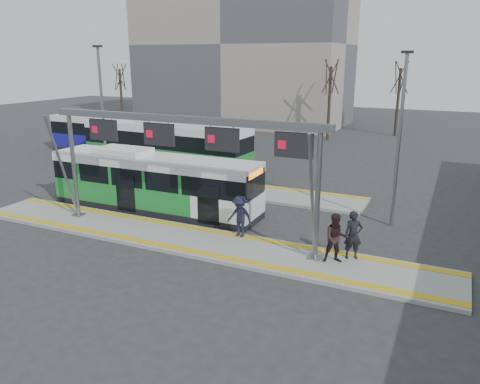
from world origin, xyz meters
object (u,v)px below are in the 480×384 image
(gantry, at_px, (182,141))
(hero_bus, at_px, (154,183))
(passenger_a, at_px, (353,235))
(passenger_b, at_px, (336,238))
(passenger_c, at_px, (240,217))

(gantry, height_order, hero_bus, gantry)
(gantry, height_order, passenger_a, gantry)
(gantry, height_order, passenger_b, gantry)
(gantry, xyz_separation_m, passenger_b, (6.64, 0.04, -3.19))
(passenger_a, height_order, passenger_c, passenger_a)
(passenger_a, distance_m, passenger_b, 0.81)
(gantry, bearing_deg, passenger_b, 0.33)
(hero_bus, bearing_deg, passenger_a, -11.95)
(passenger_a, bearing_deg, hero_bus, 142.35)
(hero_bus, height_order, passenger_a, hero_bus)
(passenger_c, bearing_deg, passenger_a, 3.50)
(hero_bus, bearing_deg, gantry, -38.99)
(gantry, xyz_separation_m, passenger_c, (2.26, 0.85, -3.23))
(passenger_a, xyz_separation_m, passenger_b, (-0.51, -0.63, 0.01))
(passenger_c, bearing_deg, gantry, -153.91)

